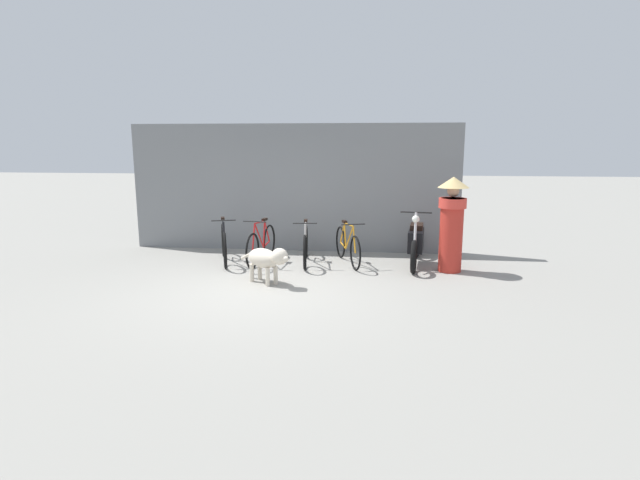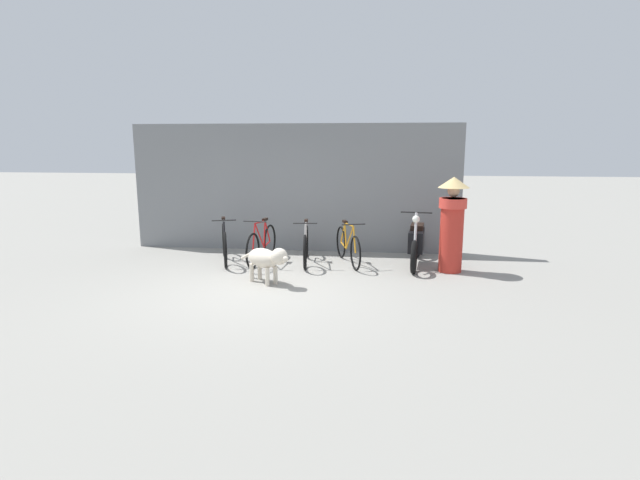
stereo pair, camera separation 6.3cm
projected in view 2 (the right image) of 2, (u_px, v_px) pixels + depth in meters
name	position (u px, v px, depth m)	size (l,w,h in m)	color
ground_plane	(262.00, 289.00, 8.19)	(60.00, 60.00, 0.00)	gray
shop_wall_back	(294.00, 188.00, 11.00)	(7.23, 0.20, 2.77)	slate
bicycle_0	(224.00, 244.00, 10.01)	(0.65, 1.66, 0.91)	black
bicycle_1	(262.00, 245.00, 9.91)	(0.46, 1.70, 0.91)	black
bicycle_2	(306.00, 245.00, 9.92)	(0.46, 1.75, 0.88)	black
bicycle_3	(348.00, 246.00, 9.86)	(0.65, 1.66, 0.86)	black
motorcycle	(416.00, 243.00, 9.73)	(0.58, 2.00, 1.11)	black
stray_dog	(267.00, 259.00, 8.44)	(1.03, 0.81, 0.66)	beige
person_in_robes	(452.00, 221.00, 9.15)	(0.75, 0.75, 1.76)	#B72D23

